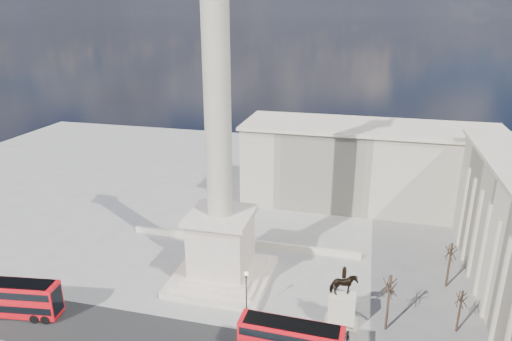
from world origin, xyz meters
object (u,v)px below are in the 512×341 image
Objects in this scene: pedestrian_crossing at (348,337)px; equestrian_statue at (342,305)px; red_bus_a at (13,298)px; red_bus_b at (291,341)px; nelsons_column at (220,199)px; victorian_lamp at (246,290)px.

equestrian_statue is at bearing -7.08° from pedestrian_crossing.
red_bus_b is at bearing -6.55° from red_bus_a.
nelsons_column is 4.16× the size of red_bus_b.
pedestrian_crossing is at bearing -10.42° from victorian_lamp.
nelsons_column reaches higher than equestrian_statue.
red_bus_b is at bearing -124.17° from equestrian_statue.
victorian_lamp is at bearing 138.26° from red_bus_b.
nelsons_column reaches higher than red_bus_a.
victorian_lamp is 0.75× the size of equestrian_statue.
equestrian_statue is at bearing 57.34° from red_bus_b.
red_bus_a is (-23.62, -14.86, -10.30)m from nelsons_column.
nelsons_column is at bearing 37.91° from pedestrian_crossing.
nelsons_column reaches higher than victorian_lamp.
nelsons_column is 13.01m from victorian_lamp.
red_bus_a is at bearing -147.82° from nelsons_column.
red_bus_b reaches higher than pedestrian_crossing.
nelsons_column is 7.81× the size of victorian_lamp.
nelsons_column is 29.75m from red_bus_a.
red_bus_b is at bearing -43.25° from victorian_lamp.
equestrian_statue is (5.09, 7.50, 0.45)m from red_bus_b.
pedestrian_crossing is at bearing -71.92° from equestrian_statue.
red_bus_b is 7.67m from pedestrian_crossing.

